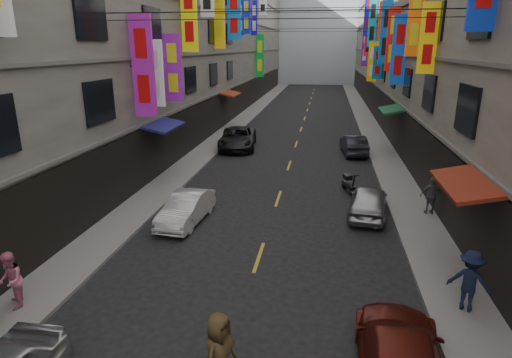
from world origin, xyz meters
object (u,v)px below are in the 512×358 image
(car_right_far, at_px, (354,145))
(scooter_far_right, at_px, (349,184))
(car_left_far, at_px, (238,138))
(pedestrian_lfar, at_px, (10,281))
(pedestrian_rfar, at_px, (431,196))
(car_right_mid, at_px, (368,201))
(pedestrian_crossing, at_px, (219,354))
(car_left_mid, at_px, (186,208))
(pedestrian_rnear, at_px, (470,281))

(car_right_far, bearing_deg, scooter_far_right, 79.01)
(car_left_far, height_order, pedestrian_lfar, pedestrian_lfar)
(car_right_far, bearing_deg, pedestrian_lfar, 56.48)
(pedestrian_lfar, bearing_deg, pedestrian_rfar, 88.71)
(car_right_mid, bearing_deg, scooter_far_right, -69.81)
(car_right_mid, height_order, pedestrian_crossing, pedestrian_crossing)
(car_left_mid, height_order, car_left_far, car_left_far)
(car_left_far, height_order, pedestrian_rnear, pedestrian_rnear)
(pedestrian_lfar, distance_m, pedestrian_rnear, 12.28)
(scooter_far_right, relative_size, pedestrian_lfar, 1.09)
(pedestrian_crossing, bearing_deg, car_left_mid, 41.29)
(car_right_far, bearing_deg, car_right_mid, 83.68)
(car_right_mid, xyz_separation_m, pedestrian_rfar, (2.60, 0.31, 0.27))
(scooter_far_right, height_order, car_right_mid, car_right_mid)
(car_left_mid, height_order, car_right_mid, car_right_mid)
(car_right_mid, relative_size, pedestrian_rnear, 2.21)
(pedestrian_rnear, bearing_deg, car_right_far, -59.27)
(scooter_far_right, distance_m, pedestrian_rfar, 4.18)
(car_left_far, relative_size, car_right_far, 1.34)
(pedestrian_lfar, bearing_deg, car_left_mid, 121.41)
(scooter_far_right, bearing_deg, car_right_far, -112.19)
(car_left_mid, height_order, pedestrian_rfar, pedestrian_rfar)
(scooter_far_right, bearing_deg, pedestrian_rfar, 124.28)
(pedestrian_crossing, bearing_deg, car_left_far, 29.56)
(pedestrian_rnear, distance_m, pedestrian_rfar, 7.12)
(scooter_far_right, xyz_separation_m, pedestrian_rnear, (2.69, -9.67, 0.54))
(scooter_far_right, relative_size, car_right_mid, 0.46)
(car_left_mid, bearing_deg, pedestrian_rnear, -22.42)
(car_left_mid, distance_m, pedestrian_rfar, 10.27)
(car_right_far, bearing_deg, pedestrian_crossing, 73.46)
(car_left_mid, xyz_separation_m, car_right_far, (7.40, 13.00, 0.04))
(scooter_far_right, bearing_deg, pedestrian_lfar, 33.17)
(scooter_far_right, bearing_deg, car_left_mid, 18.30)
(scooter_far_right, relative_size, pedestrian_rnear, 1.02)
(pedestrian_crossing, bearing_deg, pedestrian_rnear, -38.49)
(pedestrian_lfar, bearing_deg, pedestrian_crossing, 36.54)
(car_left_mid, distance_m, pedestrian_lfar, 7.21)
(car_left_far, height_order, pedestrian_rfar, pedestrian_rfar)
(pedestrian_rnear, bearing_deg, car_left_mid, -2.75)
(car_left_mid, bearing_deg, pedestrian_crossing, -63.14)
(car_left_far, relative_size, pedestrian_crossing, 2.83)
(pedestrian_rfar, bearing_deg, scooter_far_right, -42.96)
(pedestrian_lfar, bearing_deg, car_right_mid, 94.08)
(car_left_far, relative_size, car_right_mid, 1.38)
(pedestrian_rfar, bearing_deg, pedestrian_rnear, 80.62)
(car_left_far, xyz_separation_m, pedestrian_crossing, (4.11, -22.03, 0.20))
(scooter_far_right, height_order, pedestrian_lfar, pedestrian_lfar)
(car_right_far, height_order, pedestrian_rnear, pedestrian_rnear)
(car_right_far, bearing_deg, car_left_mid, 54.02)
(car_left_mid, xyz_separation_m, pedestrian_rnear, (9.43, -4.80, 0.37))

